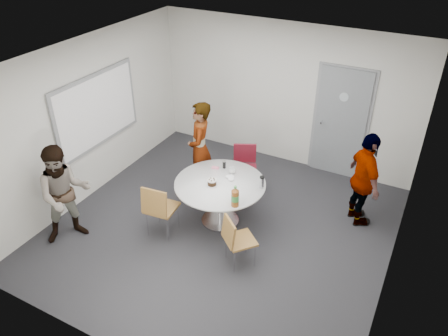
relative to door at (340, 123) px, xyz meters
The scene contains 15 objects.
floor 2.90m from the door, 113.90° to the right, with size 5.00×5.00×0.00m, color #252429.
ceiling 3.19m from the door, 113.90° to the right, with size 5.00×5.00×0.00m, color silver.
wall_back 1.15m from the door, behind, with size 5.00×5.00×0.00m, color silver.
wall_left 4.38m from the door, 145.41° to the right, with size 5.00×5.00×0.00m, color silver.
wall_right 2.87m from the door, 60.57° to the right, with size 5.00×5.00×0.00m, color silver.
wall_front 5.11m from the door, 102.45° to the right, with size 5.00×5.00×0.00m, color silver.
door is the anchor object (origin of this frame).
whiteboard 4.25m from the door, 147.34° to the right, with size 0.04×1.90×1.25m.
table 2.64m from the door, 116.93° to the right, with size 1.41×1.41×1.07m.
chair_near_left 3.61m from the door, 121.35° to the right, with size 0.48×0.51×0.91m.
chair_near_right 3.18m from the door, 100.44° to the right, with size 0.56×0.56×0.81m.
chair_far 1.89m from the door, 134.31° to the right, with size 0.56×0.58×0.87m.
person_main 2.58m from the door, 138.99° to the right, with size 0.61×0.40×1.68m, color #A5C6EA.
person_left 4.80m from the door, 129.46° to the right, with size 0.77×0.60×1.58m, color white.
person_right 1.51m from the door, 60.09° to the right, with size 0.93×0.39×1.58m, color black.
Camera 1 is at (2.53, -4.75, 4.49)m, focal length 35.00 mm.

